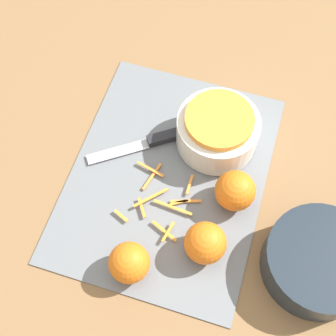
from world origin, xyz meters
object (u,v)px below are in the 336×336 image
Objects in this scene: bowl_speckled at (218,130)px; orange_back at (235,191)px; bowl_dark at (318,262)px; knife at (164,137)px; orange_left at (205,243)px; orange_right at (129,263)px.

orange_back is (0.11, 0.06, -0.00)m from bowl_speckled.
bowl_dark reaches higher than knife.
orange_left is at bearing 89.41° from knife.
bowl_dark is 0.19m from orange_left.
orange_left is 0.13m from orange_right.
orange_right is at bearing -57.91° from orange_left.
knife is 0.27m from orange_right.
orange_back is at bearing 166.87° from orange_left.
bowl_speckled reaches higher than orange_back.
bowl_speckled is at bearing 160.46° from knife.
orange_left and orange_back have the same top height.
bowl_dark is 0.36m from knife.
bowl_speckled is 2.15× the size of orange_left.
orange_back is at bearing 28.76° from bowl_speckled.
orange_right is (0.26, 0.02, 0.03)m from knife.
orange_left is 1.04× the size of orange_right.
bowl_speckled is 0.30m from bowl_dark.
bowl_speckled reaches higher than knife.
bowl_dark is at bearing 49.30° from bowl_speckled.
knife is (0.03, -0.10, -0.03)m from bowl_speckled.
orange_right is at bearing -37.44° from orange_back.
bowl_speckled reaches higher than orange_left.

